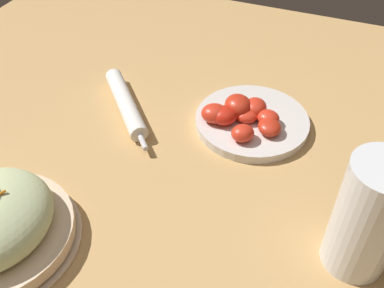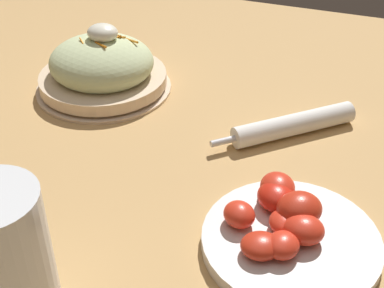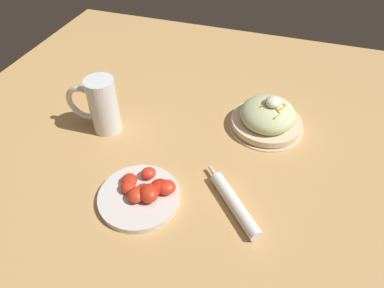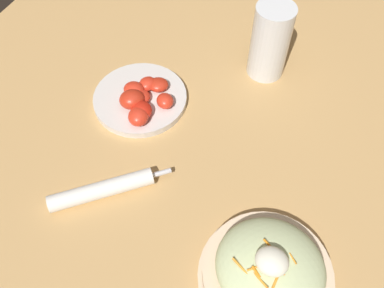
% 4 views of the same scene
% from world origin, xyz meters
% --- Properties ---
extents(ground_plane, '(1.43, 1.43, 0.00)m').
position_xyz_m(ground_plane, '(0.00, 0.00, 0.00)').
color(ground_plane, tan).
extents(salad_plate, '(0.22, 0.22, 0.11)m').
position_xyz_m(salad_plate, '(-0.11, 0.24, 0.04)').
color(salad_plate, beige).
rests_on(salad_plate, ground_plane).
extents(beer_mug, '(0.08, 0.16, 0.17)m').
position_xyz_m(beer_mug, '(0.04, -0.20, 0.08)').
color(beer_mug, white).
rests_on(beer_mug, ground_plane).
extents(napkin_roll, '(0.18, 0.17, 0.03)m').
position_xyz_m(napkin_roll, '(0.21, 0.22, 0.02)').
color(napkin_roll, white).
rests_on(napkin_roll, ground_plane).
extents(tomato_plate, '(0.20, 0.20, 0.05)m').
position_xyz_m(tomato_plate, '(0.25, 0.00, 0.02)').
color(tomato_plate, silver).
rests_on(tomato_plate, ground_plane).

